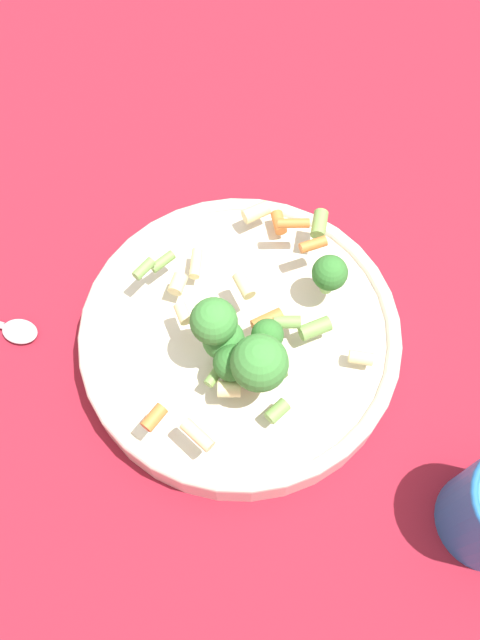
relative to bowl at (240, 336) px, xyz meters
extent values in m
plane|color=maroon|center=(0.00, 0.00, -0.02)|extent=(3.00, 3.00, 0.00)
cylinder|color=beige|center=(0.00, 0.00, -0.01)|extent=(0.30, 0.30, 0.04)
torus|color=beige|center=(0.00, 0.00, 0.01)|extent=(0.30, 0.30, 0.01)
cylinder|color=#8CB766|center=(-0.03, 0.01, 0.03)|extent=(0.01, 0.01, 0.01)
sphere|color=#3D8438|center=(-0.03, 0.01, 0.05)|extent=(0.04, 0.04, 0.04)
cylinder|color=#8CB766|center=(-0.05, 0.00, 0.03)|extent=(0.01, 0.01, 0.02)
sphere|color=#33722D|center=(-0.05, 0.00, 0.05)|extent=(0.03, 0.03, 0.03)
cylinder|color=#8CB766|center=(-0.05, -0.02, 0.04)|extent=(0.02, 0.02, 0.02)
sphere|color=#3D8438|center=(-0.05, -0.02, 0.07)|extent=(0.05, 0.05, 0.05)
cylinder|color=#8CB766|center=(-0.02, -0.03, 0.03)|extent=(0.01, 0.01, 0.01)
sphere|color=#33722D|center=(-0.02, -0.03, 0.05)|extent=(0.03, 0.03, 0.03)
cylinder|color=#8CB766|center=(-0.03, 0.02, 0.05)|extent=(0.01, 0.01, 0.02)
sphere|color=#3D8438|center=(-0.03, 0.02, 0.08)|extent=(0.04, 0.04, 0.04)
cylinder|color=#8CB766|center=(0.05, -0.07, 0.03)|extent=(0.01, 0.01, 0.02)
sphere|color=#33722D|center=(0.05, -0.07, 0.05)|extent=(0.03, 0.03, 0.03)
cylinder|color=beige|center=(-0.01, 0.05, 0.05)|extent=(0.02, 0.02, 0.01)
cylinder|color=#729E4C|center=(0.00, -0.07, 0.03)|extent=(0.03, 0.03, 0.01)
cylinder|color=beige|center=(0.03, 0.06, 0.03)|extent=(0.02, 0.02, 0.01)
cylinder|color=beige|center=(0.03, 0.00, 0.05)|extent=(0.03, 0.02, 0.01)
cylinder|color=beige|center=(-0.07, 0.00, 0.04)|extent=(0.02, 0.02, 0.01)
cylinder|color=beige|center=(-0.11, 0.02, 0.05)|extent=(0.03, 0.03, 0.01)
cylinder|color=#729E4C|center=(0.05, 0.08, 0.04)|extent=(0.02, 0.02, 0.01)
cylinder|color=orange|center=(-0.11, 0.06, 0.05)|extent=(0.02, 0.02, 0.01)
cylinder|color=orange|center=(0.09, -0.04, 0.06)|extent=(0.01, 0.03, 0.01)
cylinder|color=#729E4C|center=(0.00, -0.04, 0.04)|extent=(0.01, 0.03, 0.01)
cylinder|color=orange|center=(0.00, -0.02, 0.04)|extent=(0.03, 0.03, 0.01)
cylinder|color=beige|center=(0.12, 0.00, 0.04)|extent=(0.03, 0.03, 0.01)
cylinder|color=orange|center=(0.11, -0.02, 0.03)|extent=(0.03, 0.02, 0.01)
cylinder|color=beige|center=(0.05, 0.05, 0.03)|extent=(0.03, 0.01, 0.01)
cylinder|color=orange|center=(0.07, -0.06, 0.05)|extent=(0.02, 0.03, 0.01)
cylinder|color=#729E4C|center=(-0.08, -0.04, 0.03)|extent=(0.02, 0.02, 0.01)
cylinder|color=orange|center=(-0.05, -0.01, 0.03)|extent=(0.02, 0.03, 0.01)
cylinder|color=#729E4C|center=(-0.04, -0.04, 0.05)|extent=(0.03, 0.02, 0.01)
cylinder|color=#729E4C|center=(-0.05, 0.01, 0.04)|extent=(0.03, 0.02, 0.01)
cylinder|color=#729E4C|center=(0.03, 0.09, 0.05)|extent=(0.02, 0.02, 0.01)
cylinder|color=beige|center=(-0.02, -0.11, 0.03)|extent=(0.01, 0.02, 0.01)
cylinder|color=#729E4C|center=(0.10, -0.06, 0.05)|extent=(0.03, 0.02, 0.01)
ellipsoid|color=silver|center=(-0.02, 0.22, -0.02)|extent=(0.03, 0.04, 0.01)
camera|label=1|loc=(-0.25, -0.03, 0.53)|focal=35.00mm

